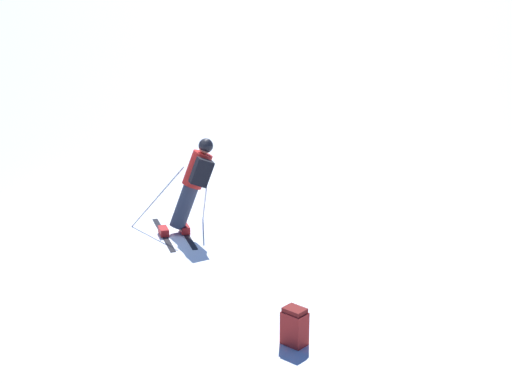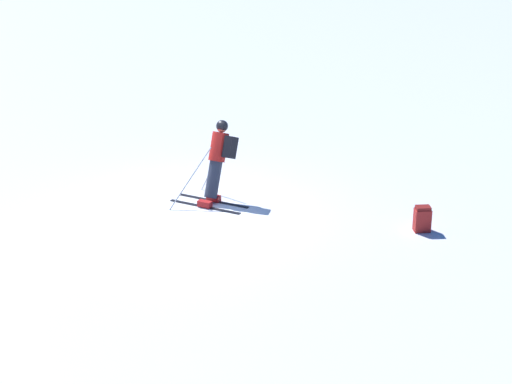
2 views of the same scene
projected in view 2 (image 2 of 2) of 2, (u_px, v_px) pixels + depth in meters
name	position (u px, v px, depth m)	size (l,w,h in m)	color
ground_plane	(201.00, 211.00, 17.01)	(300.00, 300.00, 0.00)	white
skier	(218.00, 158.00, 17.28)	(1.35, 1.63, 1.66)	black
spare_backpack	(422.00, 219.00, 16.00)	(0.34, 0.37, 0.50)	#AD231E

